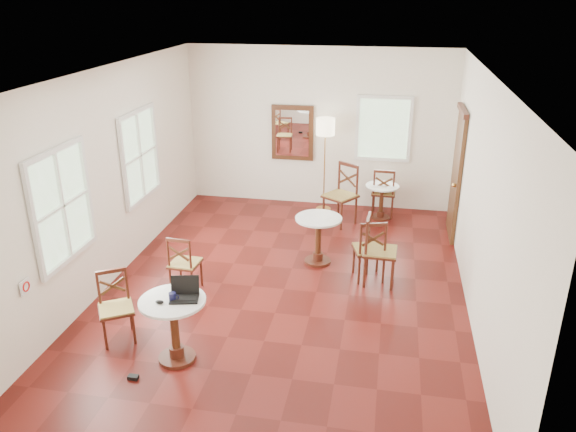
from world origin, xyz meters
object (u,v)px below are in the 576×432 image
object	(u,v)px
chair_near_a	(184,263)
mouse	(159,302)
cafe_table_back	(381,198)
chair_mid_a	(370,249)
cafe_table_near	(174,323)
navy_mug	(173,297)
chair_near_b	(116,307)
chair_mid_b	(378,251)
floor_lamp	(325,133)
power_adapter	(133,377)
chair_back_b	(341,195)
water_glass	(173,297)
cafe_table_mid	(318,235)
chair_back_a	(383,192)
laptop	(185,293)

from	to	relation	value
chair_near_a	mouse	xyz separation A→B (m)	(0.34, -1.62, 0.38)
cafe_table_back	chair_mid_a	distance (m)	2.39
cafe_table_near	navy_mug	size ratio (longest dim) A/B	6.67
cafe_table_near	chair_near_a	world-z (taller)	chair_near_a
chair_near_b	chair_mid_a	xyz separation A→B (m)	(2.90, 2.08, 0.04)
chair_mid_a	chair_mid_b	world-z (taller)	chair_mid_b
chair_near_b	floor_lamp	size ratio (longest dim) A/B	0.49
chair_near_a	power_adapter	world-z (taller)	chair_near_a
chair_back_b	water_glass	xyz separation A→B (m)	(-1.44, -4.37, 0.28)
chair_near_a	chair_back_b	bearing A→B (deg)	-119.71
water_glass	chair_mid_a	bearing A→B (deg)	48.97
chair_near_b	cafe_table_near	bearing A→B (deg)	-49.30
chair_mid_b	chair_mid_a	bearing A→B (deg)	58.09
chair_near_b	navy_mug	size ratio (longest dim) A/B	7.41
cafe_table_mid	chair_mid_b	bearing A→B (deg)	-27.32
cafe_table_near	chair_back_a	bearing A→B (deg)	65.84
cafe_table_mid	chair_back_a	world-z (taller)	chair_back_a
cafe_table_back	laptop	distance (m)	5.09
chair_back_a	chair_near_a	bearing A→B (deg)	53.16
chair_mid_a	mouse	size ratio (longest dim) A/B	10.08
chair_back_b	navy_mug	distance (m)	4.61
cafe_table_back	chair_near_a	xyz separation A→B (m)	(-2.61, -3.20, 0.03)
chair_back_a	water_glass	bearing A→B (deg)	67.34
cafe_table_near	chair_mid_b	size ratio (longest dim) A/B	0.77
water_glass	cafe_table_near	bearing A→B (deg)	161.22
cafe_table_back	chair_back_a	distance (m)	0.16
cafe_table_back	navy_mug	size ratio (longest dim) A/B	5.44
laptop	power_adapter	distance (m)	1.07
chair_near_a	navy_mug	bearing A→B (deg)	110.78
chair_back_a	water_glass	xyz separation A→B (m)	(-2.17, -4.88, 0.36)
floor_lamp	power_adapter	world-z (taller)	floor_lamp
chair_mid_a	chair_near_a	bearing A→B (deg)	1.67
chair_mid_a	laptop	world-z (taller)	laptop
cafe_table_back	chair_back_b	distance (m)	0.81
floor_lamp	water_glass	bearing A→B (deg)	-101.99
cafe_table_near	water_glass	bearing A→B (deg)	-18.78
cafe_table_back	chair_back_b	size ratio (longest dim) A/B	0.59
chair_back_b	power_adapter	size ratio (longest dim) A/B	9.75
chair_mid_a	floor_lamp	bearing A→B (deg)	-85.69
chair_mid_b	mouse	size ratio (longest dim) A/B	10.82
chair_near_a	mouse	size ratio (longest dim) A/B	9.11
cafe_table_mid	laptop	size ratio (longest dim) A/B	2.07
cafe_table_near	water_glass	world-z (taller)	water_glass
chair_back_a	power_adapter	size ratio (longest dim) A/B	8.31
cafe_table_near	cafe_table_mid	world-z (taller)	cafe_table_near
chair_back_b	water_glass	distance (m)	4.61
chair_back_b	navy_mug	bearing A→B (deg)	-74.30
laptop	cafe_table_near	bearing A→B (deg)	-158.72
chair_near_b	navy_mug	world-z (taller)	navy_mug
chair_near_a	cafe_table_mid	bearing A→B (deg)	-140.57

